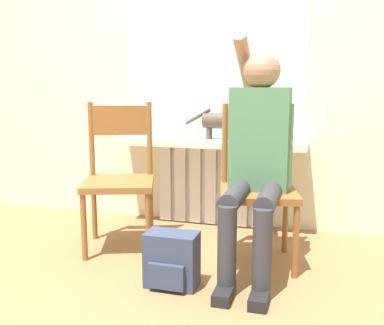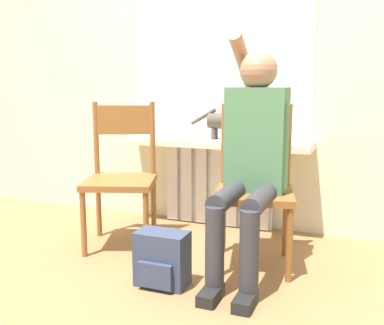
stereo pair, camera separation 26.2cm
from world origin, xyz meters
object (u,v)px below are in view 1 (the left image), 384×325
chair_right (258,184)px  cat (229,121)px  chair_left (119,175)px  backpack (172,260)px  person (257,150)px

chair_right → cat: (-0.30, 0.55, 0.33)m
chair_left → backpack: 0.80m
chair_left → cat: 0.89m
person → chair_left: bearing=172.5°
chair_right → person: (0.01, -0.12, 0.22)m
chair_right → cat: chair_right is taller
backpack → person: bearing=42.8°
chair_right → backpack: (-0.38, -0.49, -0.34)m
person → cat: 0.75m
person → chair_right: bearing=95.3°
backpack → cat: bearing=85.3°
chair_left → chair_right: bearing=-19.4°
person → cat: (-0.31, 0.68, 0.11)m
chair_left → person: 0.96m
chair_left → chair_right: same height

